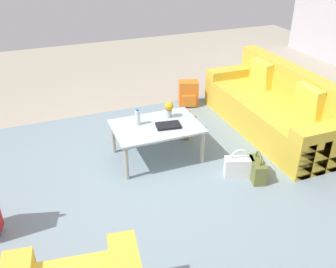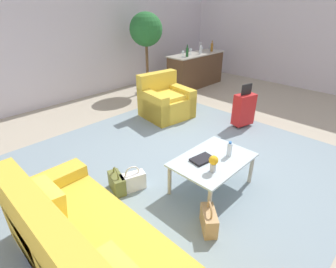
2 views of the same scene
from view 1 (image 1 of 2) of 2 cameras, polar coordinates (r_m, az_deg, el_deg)
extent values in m
plane|color=#A89E89|center=(4.20, -4.55, -8.06)|extent=(12.00, 12.00, 0.00)
cube|color=gray|center=(4.22, 4.14, -7.77)|extent=(5.20, 4.40, 0.01)
cube|color=gold|center=(5.38, 15.23, 2.67)|extent=(0.85, 2.31, 0.45)
cube|color=gold|center=(5.48, 18.23, 5.15)|extent=(0.22, 2.31, 0.87)
cube|color=gold|center=(4.67, 22.51, -1.99)|extent=(0.85, 0.24, 0.58)
cube|color=gold|center=(6.13, 9.82, 7.29)|extent=(0.85, 0.24, 0.58)
cube|color=yellow|center=(4.95, 20.72, 4.59)|extent=(0.17, 0.40, 0.41)
cube|color=yellow|center=(5.69, 14.08, 8.77)|extent=(0.16, 0.40, 0.41)
cube|color=silver|center=(4.46, -1.76, 1.19)|extent=(1.04, 0.71, 0.02)
cylinder|color=#ADA899|center=(4.49, 5.26, -2.05)|extent=(0.05, 0.05, 0.43)
cylinder|color=#ADA899|center=(4.21, -6.35, -4.44)|extent=(0.05, 0.05, 0.43)
cylinder|color=#ADA899|center=(4.97, 2.19, 1.36)|extent=(0.05, 0.05, 0.43)
cylinder|color=#ADA899|center=(4.72, -8.35, -0.58)|extent=(0.05, 0.05, 0.43)
cylinder|color=silver|center=(4.45, -4.65, 2.47)|extent=(0.06, 0.06, 0.18)
cylinder|color=#2D6BBC|center=(4.40, -4.70, 3.66)|extent=(0.04, 0.04, 0.02)
cube|color=black|center=(4.42, 0.04, 1.31)|extent=(0.31, 0.22, 0.03)
cylinder|color=#B2B7BC|center=(4.63, 0.17, 3.14)|extent=(0.07, 0.07, 0.10)
sphere|color=gold|center=(4.59, 0.17, 4.26)|extent=(0.11, 0.11, 0.11)
cube|color=white|center=(4.36, 10.69, -4.98)|extent=(0.35, 0.24, 0.24)
torus|color=white|center=(4.29, 10.86, -3.43)|extent=(0.19, 0.08, 0.20)
cube|color=tan|center=(5.14, 3.05, 1.13)|extent=(0.32, 0.33, 0.24)
torus|color=tan|center=(5.08, 3.09, 2.52)|extent=(0.15, 0.16, 0.20)
cube|color=olive|center=(4.36, 13.39, -5.34)|extent=(0.23, 0.35, 0.24)
torus|color=olive|center=(4.28, 13.60, -3.79)|extent=(0.08, 0.19, 0.20)
cube|color=orange|center=(6.00, 3.13, 6.23)|extent=(0.35, 0.28, 0.40)
cube|color=orange|center=(5.92, 3.24, 5.07)|extent=(0.22, 0.12, 0.18)
camera|label=2|loc=(6.43, 15.33, 25.56)|focal=28.00mm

